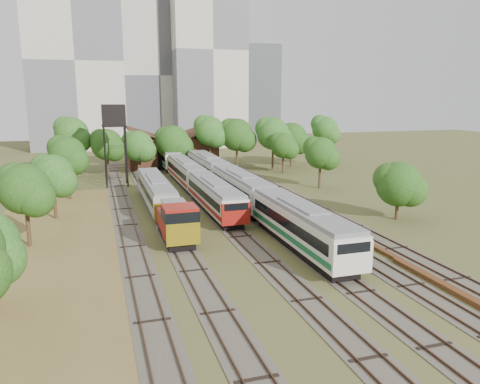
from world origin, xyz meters
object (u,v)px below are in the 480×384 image
object	(u,v)px
railcar_red_set	(198,183)
railcar_green_set	(241,189)
shunter_locomotive	(177,223)
water_tower	(114,118)

from	to	relation	value
railcar_red_set	railcar_green_set	distance (m)	7.27
railcar_red_set	shunter_locomotive	world-z (taller)	shunter_locomotive
railcar_green_set	shunter_locomotive	world-z (taller)	railcar_green_set
water_tower	shunter_locomotive	bearing A→B (deg)	-82.70
shunter_locomotive	railcar_green_set	bearing A→B (deg)	51.67
railcar_red_set	water_tower	size ratio (longest dim) A/B	2.92
railcar_green_set	water_tower	world-z (taller)	water_tower
railcar_red_set	water_tower	xyz separation A→B (m)	(-9.84, 11.26, 8.10)
railcar_red_set	railcar_green_set	world-z (taller)	railcar_green_set
railcar_green_set	water_tower	size ratio (longest dim) A/B	4.40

